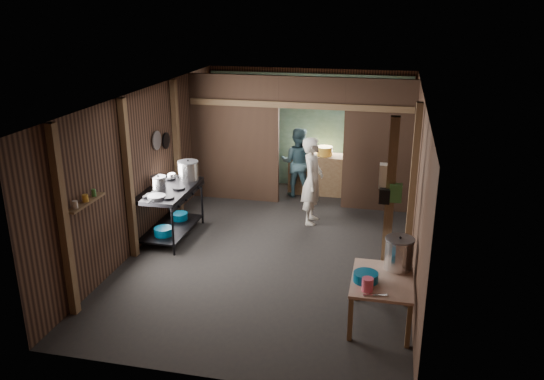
% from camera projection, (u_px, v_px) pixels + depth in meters
% --- Properties ---
extents(floor, '(4.50, 7.00, 0.00)m').
position_uv_depth(floor, '(275.00, 247.00, 9.37)').
color(floor, black).
rests_on(floor, ground).
extents(ceiling, '(4.50, 7.00, 0.00)m').
position_uv_depth(ceiling, '(275.00, 94.00, 8.51)').
color(ceiling, '#2D2926').
rests_on(ceiling, ground).
extents(wall_back, '(4.50, 0.00, 2.60)m').
position_uv_depth(wall_back, '(309.00, 128.00, 12.17)').
color(wall_back, brown).
rests_on(wall_back, ground).
extents(wall_front, '(4.50, 0.00, 2.60)m').
position_uv_depth(wall_front, '(203.00, 273.00, 5.72)').
color(wall_front, brown).
rests_on(wall_front, ground).
extents(wall_left, '(0.00, 7.00, 2.60)m').
position_uv_depth(wall_left, '(146.00, 166.00, 9.41)').
color(wall_left, brown).
rests_on(wall_left, ground).
extents(wall_right, '(0.00, 7.00, 2.60)m').
position_uv_depth(wall_right, '(417.00, 184.00, 8.48)').
color(wall_right, brown).
rests_on(wall_right, ground).
extents(partition_left, '(1.85, 0.10, 2.60)m').
position_uv_depth(partition_left, '(234.00, 139.00, 11.24)').
color(partition_left, '#422D1F').
rests_on(partition_left, floor).
extents(partition_right, '(1.35, 0.10, 2.60)m').
position_uv_depth(partition_right, '(378.00, 146.00, 10.64)').
color(partition_right, '#422D1F').
rests_on(partition_right, floor).
extents(partition_header, '(1.30, 0.10, 0.60)m').
position_uv_depth(partition_header, '(312.00, 92.00, 10.59)').
color(partition_header, '#422D1F').
rests_on(partition_header, wall_back).
extents(turquoise_panel, '(4.40, 0.06, 2.50)m').
position_uv_depth(turquoise_panel, '(308.00, 131.00, 12.13)').
color(turquoise_panel, '#80B9B1').
rests_on(turquoise_panel, wall_back).
extents(back_counter, '(1.20, 0.50, 0.85)m').
position_uv_depth(back_counter, '(317.00, 174.00, 11.89)').
color(back_counter, olive).
rests_on(back_counter, floor).
extents(wall_clock, '(0.20, 0.03, 0.20)m').
position_uv_depth(wall_clock, '(320.00, 102.00, 11.83)').
color(wall_clock, silver).
rests_on(wall_clock, wall_back).
extents(post_left_a, '(0.10, 0.12, 2.60)m').
position_uv_depth(post_left_a, '(64.00, 223.00, 7.00)').
color(post_left_a, olive).
rests_on(post_left_a, floor).
extents(post_left_b, '(0.10, 0.12, 2.60)m').
position_uv_depth(post_left_b, '(129.00, 180.00, 8.65)').
color(post_left_b, olive).
rests_on(post_left_b, floor).
extents(post_left_c, '(0.10, 0.12, 2.60)m').
position_uv_depth(post_left_c, '(177.00, 148.00, 10.50)').
color(post_left_c, olive).
rests_on(post_left_c, floor).
extents(post_right, '(0.10, 0.12, 2.60)m').
position_uv_depth(post_right, '(413.00, 188.00, 8.31)').
color(post_right, olive).
rests_on(post_right, floor).
extents(post_free, '(0.12, 0.12, 2.60)m').
position_uv_depth(post_free, '(389.00, 212.00, 7.36)').
color(post_free, olive).
rests_on(post_free, floor).
extents(cross_beam, '(4.40, 0.12, 0.12)m').
position_uv_depth(cross_beam, '(298.00, 105.00, 10.68)').
color(cross_beam, olive).
rests_on(cross_beam, wall_left).
extents(pan_lid_big, '(0.03, 0.34, 0.34)m').
position_uv_depth(pan_lid_big, '(157.00, 140.00, 9.65)').
color(pan_lid_big, gray).
rests_on(pan_lid_big, wall_left).
extents(pan_lid_small, '(0.03, 0.30, 0.30)m').
position_uv_depth(pan_lid_small, '(166.00, 141.00, 10.05)').
color(pan_lid_small, black).
rests_on(pan_lid_small, wall_left).
extents(wall_shelf, '(0.14, 0.80, 0.03)m').
position_uv_depth(wall_shelf, '(86.00, 203.00, 7.42)').
color(wall_shelf, olive).
rests_on(wall_shelf, wall_left).
extents(jar_white, '(0.07, 0.07, 0.10)m').
position_uv_depth(jar_white, '(75.00, 205.00, 7.17)').
color(jar_white, silver).
rests_on(jar_white, wall_shelf).
extents(jar_yellow, '(0.08, 0.08, 0.10)m').
position_uv_depth(jar_yellow, '(85.00, 198.00, 7.40)').
color(jar_yellow, gold).
rests_on(jar_yellow, wall_shelf).
extents(jar_green, '(0.06, 0.06, 0.10)m').
position_uv_depth(jar_green, '(94.00, 193.00, 7.60)').
color(jar_green, '#448F43').
rests_on(jar_green, wall_shelf).
extents(bag_white, '(0.22, 0.15, 0.32)m').
position_uv_depth(bag_white, '(388.00, 176.00, 7.29)').
color(bag_white, silver).
rests_on(bag_white, post_free).
extents(bag_green, '(0.16, 0.12, 0.24)m').
position_uv_depth(bag_green, '(396.00, 193.00, 7.19)').
color(bag_green, '#448F43').
rests_on(bag_green, post_free).
extents(bag_black, '(0.14, 0.10, 0.20)m').
position_uv_depth(bag_black, '(384.00, 196.00, 7.22)').
color(bag_black, black).
rests_on(bag_black, post_free).
extents(gas_range, '(0.79, 1.54, 0.91)m').
position_uv_depth(gas_range, '(171.00, 213.00, 9.65)').
color(gas_range, black).
rests_on(gas_range, floor).
extents(prep_table, '(0.77, 1.06, 0.63)m').
position_uv_depth(prep_table, '(381.00, 301.00, 7.10)').
color(prep_table, tan).
rests_on(prep_table, floor).
extents(stove_pot_large, '(0.42, 0.42, 0.37)m').
position_uv_depth(stove_pot_large, '(188.00, 171.00, 9.88)').
color(stove_pot_large, silver).
rests_on(stove_pot_large, gas_range).
extents(stove_pot_med, '(0.35, 0.35, 0.23)m').
position_uv_depth(stove_pot_med, '(158.00, 183.00, 9.46)').
color(stove_pot_med, silver).
rests_on(stove_pot_med, gas_range).
extents(stove_saucepan, '(0.18, 0.18, 0.10)m').
position_uv_depth(stove_saucepan, '(171.00, 176.00, 10.00)').
color(stove_saucepan, silver).
rests_on(stove_saucepan, gas_range).
extents(frying_pan, '(0.31, 0.52, 0.07)m').
position_uv_depth(frying_pan, '(157.00, 197.00, 9.01)').
color(frying_pan, gray).
rests_on(frying_pan, gas_range).
extents(blue_tub_front, '(0.32, 0.32, 0.13)m').
position_uv_depth(blue_tub_front, '(163.00, 231.00, 9.40)').
color(blue_tub_front, '#05557F').
rests_on(blue_tub_front, gas_range).
extents(blue_tub_back, '(0.30, 0.30, 0.12)m').
position_uv_depth(blue_tub_back, '(179.00, 216.00, 10.07)').
color(blue_tub_back, '#05557F').
rests_on(blue_tub_back, gas_range).
extents(stock_pot, '(0.47, 0.47, 0.45)m').
position_uv_depth(stock_pot, '(399.00, 254.00, 7.21)').
color(stock_pot, silver).
rests_on(stock_pot, prep_table).
extents(wash_basin, '(0.40, 0.40, 0.12)m').
position_uv_depth(wash_basin, '(366.00, 277.00, 6.92)').
color(wash_basin, '#05557F').
rests_on(wash_basin, prep_table).
extents(pink_bucket, '(0.17, 0.17, 0.17)m').
position_uv_depth(pink_bucket, '(368.00, 285.00, 6.69)').
color(pink_bucket, '#FE5B7B').
rests_on(pink_bucket, prep_table).
extents(knife, '(0.30, 0.10, 0.01)m').
position_uv_depth(knife, '(375.00, 295.00, 6.61)').
color(knife, silver).
rests_on(knife, prep_table).
extents(yellow_tub, '(0.34, 0.34, 0.19)m').
position_uv_depth(yellow_tub, '(325.00, 151.00, 11.69)').
color(yellow_tub, gold).
rests_on(yellow_tub, back_counter).
extents(cook, '(0.40, 0.60, 1.64)m').
position_uv_depth(cook, '(312.00, 181.00, 10.17)').
color(cook, white).
rests_on(cook, floor).
extents(worker_back, '(0.73, 0.57, 1.48)m').
position_uv_depth(worker_back, '(297.00, 162.00, 11.60)').
color(worker_back, '#426978').
rests_on(worker_back, floor).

